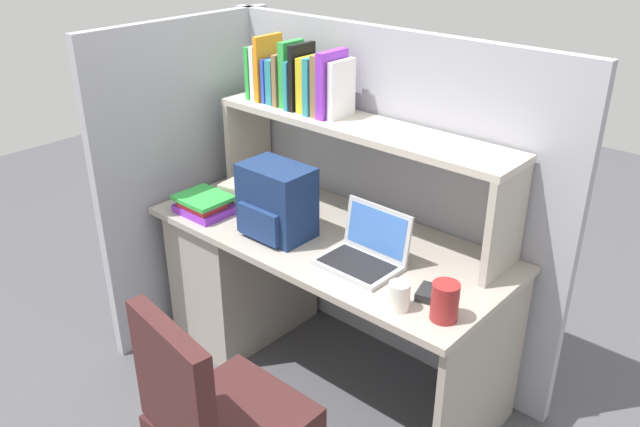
{
  "coord_description": "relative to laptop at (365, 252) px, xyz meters",
  "views": [
    {
      "loc": [
        1.62,
        -1.88,
        2.03
      ],
      "look_at": [
        0.0,
        -0.05,
        0.85
      ],
      "focal_mm": 36.76,
      "sensor_mm": 36.0,
      "label": 1
    }
  ],
  "objects": [
    {
      "name": "tissue_box",
      "position": [
        -0.76,
        0.05,
        -0.0
      ],
      "size": [
        0.24,
        0.15,
        0.1
      ],
      "primitive_type": "cube",
      "rotation": [
        0.0,
        0.0,
        0.15
      ],
      "color": "#BFB299",
      "rests_on": "desk"
    },
    {
      "name": "cubicle_partition_left",
      "position": [
        -1.12,
        0.03,
        -0.01
      ],
      "size": [
        0.05,
        1.06,
        1.55
      ],
      "primitive_type": "cube",
      "color": "#9E9EA8",
      "rests_on": "ground_plane"
    },
    {
      "name": "ground_plane",
      "position": [
        -0.27,
        0.08,
        -0.78
      ],
      "size": [
        8.0,
        8.0,
        0.0
      ],
      "primitive_type": "plane",
      "color": "#4C4C51"
    },
    {
      "name": "paper_cup",
      "position": [
        0.28,
        -0.17,
        0.0
      ],
      "size": [
        0.08,
        0.08,
        0.1
      ],
      "primitive_type": "cylinder",
      "color": "white",
      "rests_on": "desk"
    },
    {
      "name": "backpack",
      "position": [
        -0.44,
        -0.05,
        0.1
      ],
      "size": [
        0.3,
        0.23,
        0.31
      ],
      "color": "navy",
      "rests_on": "desk"
    },
    {
      "name": "overhead_hutch",
      "position": [
        -0.27,
        0.28,
        0.3
      ],
      "size": [
        1.44,
        0.28,
        0.45
      ],
      "color": "#B3A99C",
      "rests_on": "desk"
    },
    {
      "name": "reference_books_on_shelf",
      "position": [
        -0.61,
        0.28,
        0.53
      ],
      "size": [
        0.53,
        0.18,
        0.3
      ],
      "color": "green",
      "rests_on": "overhead_hutch"
    },
    {
      "name": "desk_book_stack",
      "position": [
        -0.83,
        -0.13,
        -0.01
      ],
      "size": [
        0.24,
        0.2,
        0.08
      ],
      "color": "purple",
      "rests_on": "desk"
    },
    {
      "name": "desk",
      "position": [
        -0.66,
        0.08,
        -0.38
      ],
      "size": [
        1.6,
        0.7,
        0.73
      ],
      "color": "#AAA093",
      "rests_on": "ground_plane"
    },
    {
      "name": "snack_canister",
      "position": [
        0.43,
        -0.12,
        0.02
      ],
      "size": [
        0.1,
        0.1,
        0.14
      ],
      "primitive_type": "cylinder",
      "color": "maroon",
      "rests_on": "desk"
    },
    {
      "name": "cubicle_partition_rear",
      "position": [
        -0.27,
        0.46,
        -0.01
      ],
      "size": [
        1.84,
        0.05,
        1.55
      ],
      "primitive_type": "cube",
      "color": "#9E9EA8",
      "rests_on": "ground_plane"
    },
    {
      "name": "laptop",
      "position": [
        0.0,
        0.0,
        0.0
      ],
      "size": [
        0.31,
        0.25,
        0.22
      ],
      "color": "#B7BABF",
      "rests_on": "desk"
    },
    {
      "name": "computer_mouse",
      "position": [
        0.31,
        -0.04,
        -0.03
      ],
      "size": [
        0.09,
        0.12,
        0.03
      ],
      "primitive_type": "cube",
      "rotation": [
        0.0,
        0.0,
        0.26
      ],
      "color": "#262628",
      "rests_on": "desk"
    }
  ]
}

